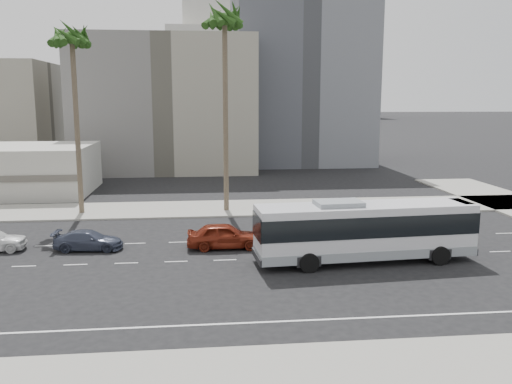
{
  "coord_description": "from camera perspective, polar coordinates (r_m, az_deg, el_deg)",
  "views": [
    {
      "loc": [
        -7.37,
        -31.87,
        9.91
      ],
      "look_at": [
        -3.65,
        4.0,
        3.55
      ],
      "focal_mm": 37.5,
      "sensor_mm": 36.0,
      "label": 1
    }
  ],
  "objects": [
    {
      "name": "highrise_far",
      "position": [
        302.62,
        9.16,
        13.67
      ],
      "size": [
        22.0,
        22.0,
        60.0
      ],
      "primitive_type": "cube",
      "color": "slate",
      "rests_on": "ground"
    },
    {
      "name": "car_b",
      "position": [
        37.09,
        -17.44,
        -4.93
      ],
      "size": [
        2.16,
        4.61,
        1.3
      ],
      "primitive_type": "imported",
      "rotation": [
        0.0,
        0.0,
        1.49
      ],
      "color": "#383F52",
      "rests_on": "ground"
    },
    {
      "name": "midrise_beige_west",
      "position": [
        77.01,
        -9.5,
        9.18
      ],
      "size": [
        24.0,
        18.0,
        18.0
      ],
      "primitive_type": "cube",
      "color": "slate",
      "rests_on": "ground"
    },
    {
      "name": "palm_mid",
      "position": [
        47.88,
        -19.04,
        14.92
      ],
      "size": [
        5.2,
        5.2,
        16.07
      ],
      "rotation": [
        0.0,
        0.0,
        0.09
      ],
      "color": "brown",
      "rests_on": "ground"
    },
    {
      "name": "civic_tower",
      "position": [
        283.4,
        -5.0,
        15.81
      ],
      "size": [
        42.0,
        42.0,
        129.0
      ],
      "color": "silver",
      "rests_on": "ground"
    },
    {
      "name": "car_a",
      "position": [
        35.82,
        -3.37,
        -4.67
      ],
      "size": [
        2.05,
        5.03,
        1.71
      ],
      "primitive_type": "imported",
      "rotation": [
        0.0,
        0.0,
        1.56
      ],
      "color": "maroon",
      "rests_on": "ground"
    },
    {
      "name": "sidewalk_north",
      "position": [
        48.94,
        2.86,
        -1.61
      ],
      "size": [
        120.0,
        7.0,
        0.15
      ],
      "primitive_type": "cube",
      "color": "gray",
      "rests_on": "ground"
    },
    {
      "name": "highrise_right",
      "position": [
        268.23,
        5.55,
        15.31
      ],
      "size": [
        26.0,
        26.0,
        70.0
      ],
      "primitive_type": "cube",
      "color": "slate",
      "rests_on": "ground"
    },
    {
      "name": "midrise_gray_center",
      "position": [
        85.32,
        4.55,
        12.04
      ],
      "size": [
        20.0,
        20.0,
        26.0
      ],
      "primitive_type": "cube",
      "color": "#50535A",
      "rests_on": "ground"
    },
    {
      "name": "ground",
      "position": [
        34.18,
        6.84,
        -6.93
      ],
      "size": [
        700.0,
        700.0,
        0.0
      ],
      "primitive_type": "plane",
      "color": "black",
      "rests_on": "ground"
    },
    {
      "name": "palm_near",
      "position": [
        46.79,
        -3.36,
        17.49
      ],
      "size": [
        5.26,
        5.26,
        17.69
      ],
      "rotation": [
        0.0,
        0.0,
        -0.18
      ],
      "color": "brown",
      "rests_on": "ground"
    },
    {
      "name": "city_bus",
      "position": [
        33.27,
        11.55,
        -3.93
      ],
      "size": [
        13.57,
        3.97,
        3.85
      ],
      "rotation": [
        0.0,
        0.0,
        0.07
      ],
      "color": "silver",
      "rests_on": "ground"
    }
  ]
}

